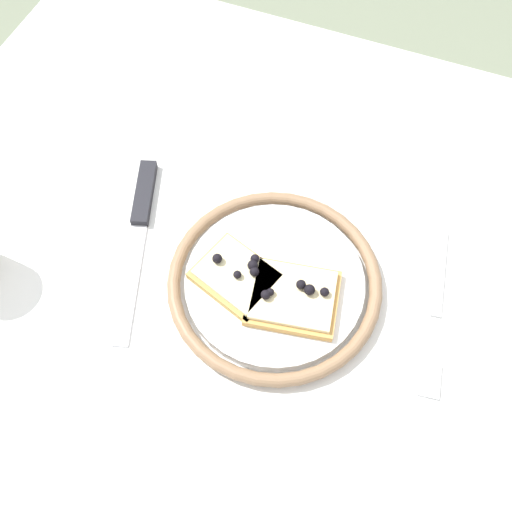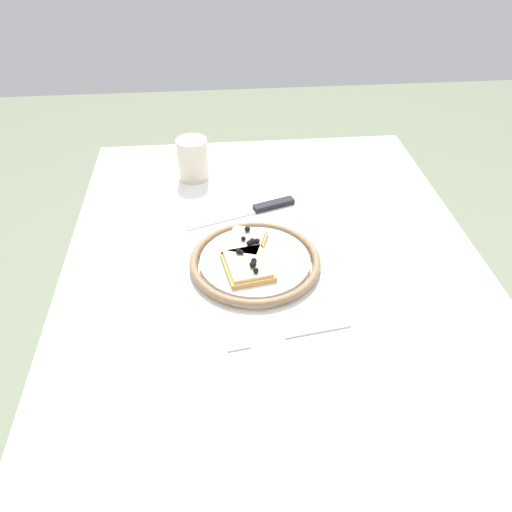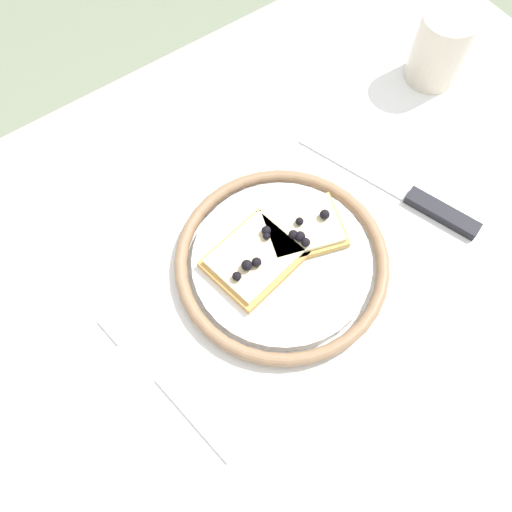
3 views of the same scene
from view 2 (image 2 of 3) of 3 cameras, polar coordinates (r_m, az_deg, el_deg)
name	(u,v)px [view 2 (image 2 of 3)]	position (r m, az deg, el deg)	size (l,w,h in m)	color
ground_plane	(270,494)	(1.53, 1.60, -25.16)	(6.00, 6.00, 0.00)	gray
dining_table	(277,318)	(0.96, 2.32, -6.96)	(1.09, 0.77, 0.78)	white
plate	(255,261)	(0.92, -0.10, -0.61)	(0.24, 0.24, 0.02)	white
pizza_slice_near	(248,265)	(0.89, -0.93, -1.07)	(0.11, 0.10, 0.03)	tan
pizza_slice_far	(246,243)	(0.94, -1.17, 1.49)	(0.11, 0.09, 0.03)	tan
knife	(260,208)	(1.07, 0.42, 5.36)	(0.10, 0.23, 0.01)	silver
fork	(288,335)	(0.80, 3.65, -8.83)	(0.05, 0.20, 0.00)	silver
cup	(193,159)	(1.17, -7.11, 10.74)	(0.07, 0.07, 0.09)	beige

